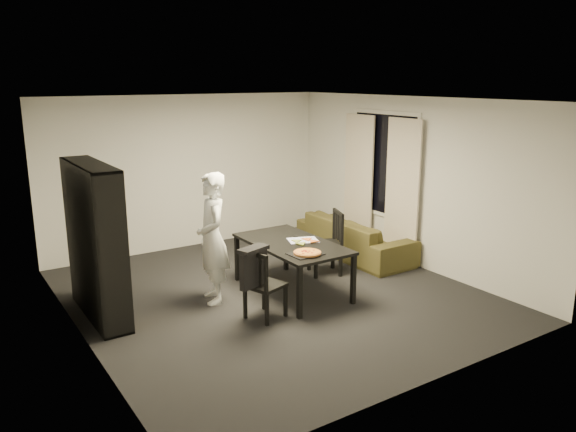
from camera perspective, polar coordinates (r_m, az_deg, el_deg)
room at (r=7.33m, az=-1.48°, el=1.53°), size 5.01×5.51×2.61m
window_pane at (r=9.26m, az=9.73°, el=5.20°), size 0.02×1.40×1.60m
window_frame at (r=9.26m, az=9.71°, el=5.19°), size 0.03×1.52×1.72m
curtain_left at (r=8.89m, az=11.51°, el=2.47°), size 0.03×0.70×2.25m
curtain_right at (r=9.64m, az=7.17°, el=3.52°), size 0.03×0.70×2.25m
bookshelf at (r=7.14m, az=-18.97°, el=-2.48°), size 0.35×1.50×1.90m
dining_table at (r=7.61m, az=0.41°, el=-3.15°), size 0.94×1.69×0.70m
chair_left at (r=6.78m, az=-2.81°, el=-6.57°), size 0.51×0.51×0.88m
chair_right at (r=8.38m, az=4.37°, el=-2.25°), size 0.57×0.57×0.95m
draped_jacket at (r=6.62m, az=-3.52°, el=-5.03°), size 0.42×0.28×0.49m
person at (r=7.30m, az=-7.69°, el=-2.25°), size 0.54×0.70×1.71m
baking_tray at (r=7.09m, az=1.77°, el=-3.87°), size 0.41×0.34×0.01m
pepperoni_pizza at (r=7.07m, az=1.97°, el=-3.73°), size 0.35×0.35×0.03m
kitchen_towel at (r=7.67m, az=1.53°, el=-2.48°), size 0.48×0.42×0.01m
pizza_slices at (r=7.59m, az=1.67°, el=-2.58°), size 0.46×0.42×0.01m
sofa at (r=9.32m, az=6.79°, el=-2.10°), size 0.85×2.17×0.63m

